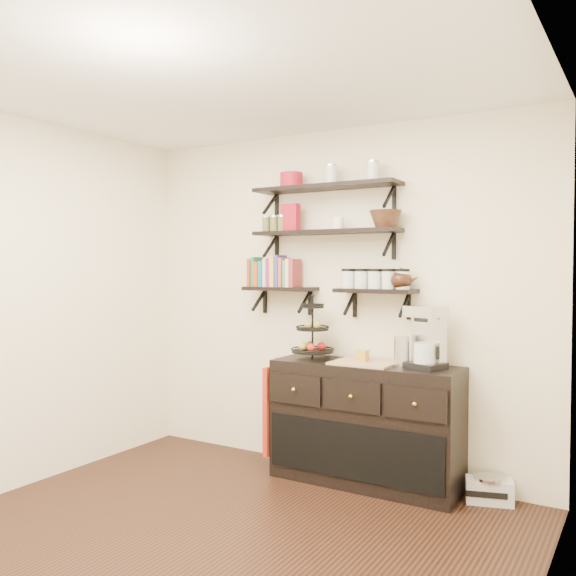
{
  "coord_description": "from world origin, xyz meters",
  "views": [
    {
      "loc": [
        2.2,
        -2.62,
        1.61
      ],
      "look_at": [
        -0.06,
        1.15,
        1.46
      ],
      "focal_mm": 38.0,
      "sensor_mm": 36.0,
      "label": 1
    }
  ],
  "objects_px": {
    "coffee_maker": "(427,338)",
    "radio": "(489,490)",
    "fruit_stand": "(313,337)",
    "sideboard": "(365,423)"
  },
  "relations": [
    {
      "from": "sideboard",
      "to": "coffee_maker",
      "type": "relative_size",
      "value": 3.17
    },
    {
      "from": "sideboard",
      "to": "fruit_stand",
      "type": "xyz_separation_m",
      "value": [
        -0.44,
        0.0,
        0.61
      ]
    },
    {
      "from": "sideboard",
      "to": "coffee_maker",
      "type": "height_order",
      "value": "coffee_maker"
    },
    {
      "from": "fruit_stand",
      "to": "sideboard",
      "type": "bearing_deg",
      "value": -0.43
    },
    {
      "from": "sideboard",
      "to": "radio",
      "type": "relative_size",
      "value": 4.1
    },
    {
      "from": "fruit_stand",
      "to": "coffee_maker",
      "type": "relative_size",
      "value": 1.09
    },
    {
      "from": "radio",
      "to": "fruit_stand",
      "type": "bearing_deg",
      "value": 166.96
    },
    {
      "from": "coffee_maker",
      "to": "radio",
      "type": "xyz_separation_m",
      "value": [
        0.42,
        0.06,
        -1.02
      ]
    },
    {
      "from": "coffee_maker",
      "to": "sideboard",
      "type": "bearing_deg",
      "value": -158.69
    },
    {
      "from": "coffee_maker",
      "to": "radio",
      "type": "distance_m",
      "value": 1.11
    }
  ]
}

